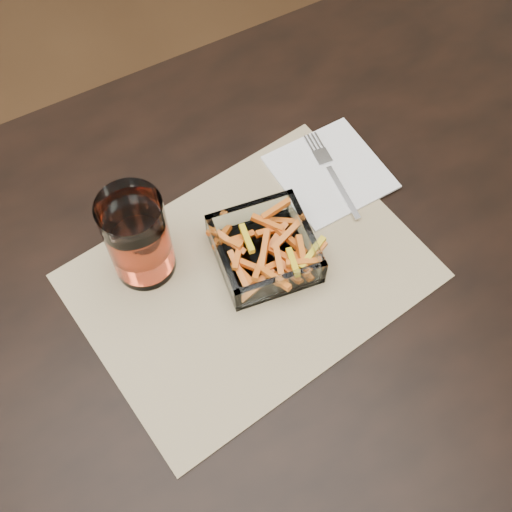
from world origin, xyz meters
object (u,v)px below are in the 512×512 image
object	(u,v)px
glass_bowl	(265,251)
fork	(331,172)
dining_table	(212,341)
tumbler	(138,240)

from	to	relation	value
glass_bowl	fork	bearing A→B (deg)	26.22
dining_table	glass_bowl	xyz separation A→B (m)	(0.11, 0.04, 0.11)
dining_table	fork	bearing A→B (deg)	23.93
dining_table	tumbler	xyz separation A→B (m)	(-0.04, 0.11, 0.16)
dining_table	glass_bowl	size ratio (longest dim) A/B	11.02
dining_table	tumbler	size ratio (longest dim) A/B	10.99
glass_bowl	tumbler	world-z (taller)	tumbler
tumbler	fork	xyz separation A→B (m)	(0.30, 0.01, -0.06)
dining_table	glass_bowl	distance (m)	0.16
dining_table	fork	size ratio (longest dim) A/B	9.61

